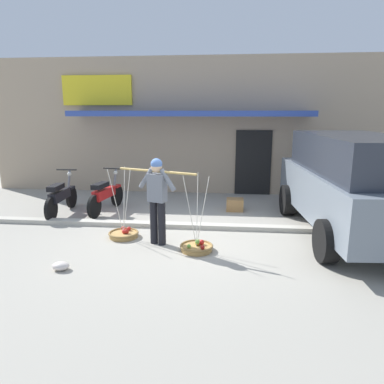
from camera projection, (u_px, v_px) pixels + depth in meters
The scene contains 11 objects.
ground_plane at pixel (178, 238), 7.31m from camera, with size 90.00×90.00×0.00m, color #9E998C.
sidewalk_curb at pixel (183, 225), 7.98m from camera, with size 20.00×0.24×0.10m, color #BAB4A5.
fruit_vendor at pixel (157, 196), 6.80m from camera, with size 1.59×0.62×1.70m.
fruit_basket_left_side at pixel (197, 247), 6.64m from camera, with size 0.62×0.62×1.45m.
fruit_basket_right_side at pixel (124, 234), 7.36m from camera, with size 0.62×0.62×1.45m.
motorcycle_nearest_shop at pixel (61, 197), 8.94m from camera, with size 0.54×1.82×1.09m.
motorcycle_second_in_row at pixel (105, 195), 9.15m from camera, with size 0.54×1.81×1.09m.
parked_truck at pixel (353, 182), 7.28m from camera, with size 2.40×4.92×2.10m.
storefront_building at pixel (198, 124), 13.41m from camera, with size 13.00×6.00×4.20m.
plastic_litter_bag at pixel (61, 266), 5.83m from camera, with size 0.28×0.22×0.14m, color silver.
wooden_crate at pixel (235, 205), 9.33m from camera, with size 0.44×0.36×0.32m, color olive.
Camera 1 is at (0.98, -6.86, 2.54)m, focal length 33.21 mm.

